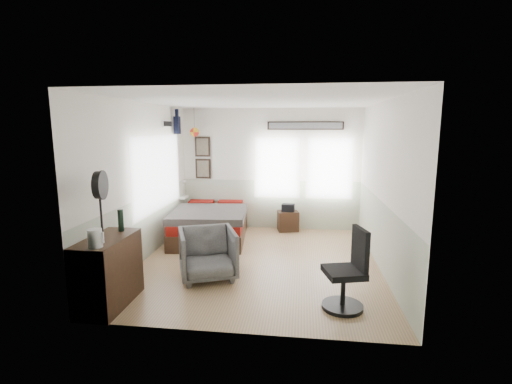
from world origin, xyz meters
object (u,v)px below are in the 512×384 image
armchair (208,254)px  nightstand (288,221)px  bed (211,224)px  dresser (108,272)px  task_chair (348,276)px

armchair → nightstand: (1.11, 2.81, -0.16)m
bed → dresser: size_ratio=2.12×
dresser → task_chair: bearing=5.3°
bed → armchair: armchair is taller
nightstand → task_chair: 3.66m
bed → task_chair: (2.46, -2.73, 0.11)m
nightstand → task_chair: (0.90, -3.54, 0.21)m
armchair → task_chair: (2.00, -0.73, 0.04)m
dresser → nightstand: dresser is taller
bed → dresser: dresser is taller
nightstand → task_chair: size_ratio=0.42×
task_chair → dresser: bearing=170.3°
nightstand → bed: bearing=-165.5°
nightstand → dresser: bearing=-132.3°
armchair → bed: bearing=81.0°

